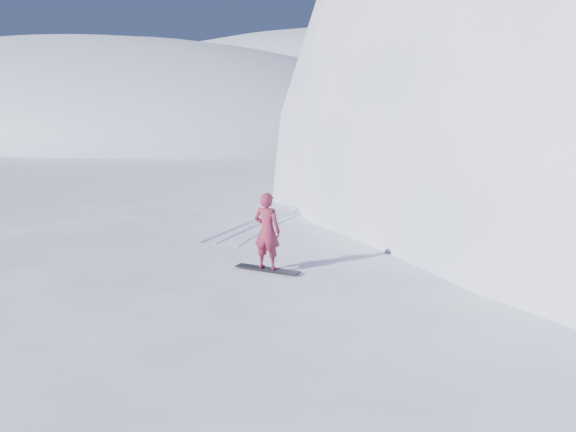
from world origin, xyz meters
name	(u,v)px	position (x,y,z in m)	size (l,w,h in m)	color
ground	(161,357)	(0.00, 0.00, 0.00)	(400.00, 400.00, 0.00)	white
near_ridge	(258,326)	(1.00, 3.00, 0.00)	(36.00, 28.00, 4.80)	white
far_ridge_a	(61,129)	(-70.00, 60.00, 0.00)	(120.00, 70.00, 28.00)	white
far_ridge_c	(361,119)	(-40.00, 110.00, 0.00)	(140.00, 90.00, 36.00)	white
wind_bumps	(194,326)	(-0.56, 2.12, 0.00)	(16.00, 14.40, 1.00)	white
snowboard	(267,269)	(2.57, 0.90, 2.41)	(1.60, 0.30, 0.03)	black
snowboarder	(267,231)	(2.57, 0.90, 3.33)	(0.66, 0.43, 1.80)	maroon
vapor_plume	(102,144)	(-44.78, 43.22, 0.00)	(11.21, 8.97, 7.85)	white
board_tracks	(260,222)	(-0.29, 5.28, 2.42)	(1.77, 5.98, 0.04)	silver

